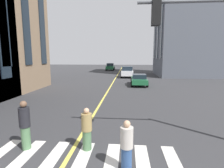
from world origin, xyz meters
The scene contains 10 objects.
lane_centre_line centered at (20.00, 0.00, 0.00)m, with size 80.00×0.16×0.01m.
crosswalk_marking centered at (3.05, 0.00, 0.01)m, with size 2.40×7.45×0.01m.
car_green_parked_b centered at (44.10, 2.62, 0.97)m, with size 4.70×2.14×1.88m.
car_green_near centered at (19.19, -3.36, 0.70)m, with size 4.40×1.95×1.37m.
car_white_mid centered at (27.98, -1.91, 0.97)m, with size 4.70×2.14×1.88m.
pedestrian_near centered at (2.71, -1.98, 0.77)m, with size 0.38×0.38×1.56m.
pedestrian_companion centered at (3.77, -0.53, 0.79)m, with size 0.38×0.38×1.59m.
pedestrian_far centered at (3.63, 1.73, 0.92)m, with size 0.38×0.38×1.83m.
traffic_light_mast centered at (4.52, -5.15, 3.92)m, with size 0.36×4.59×5.50m.
building_right_near centered at (31.85, -12.35, 11.38)m, with size 10.73×9.82×22.76m.
Camera 1 is at (-2.13, -1.98, 3.36)m, focal length 28.01 mm.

